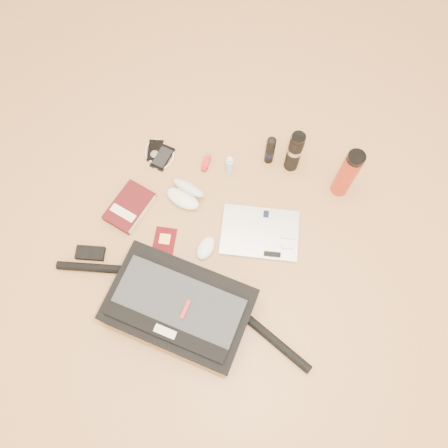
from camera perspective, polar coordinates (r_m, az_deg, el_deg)
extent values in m
plane|color=#B17E4A|center=(1.76, -2.07, -4.02)|extent=(4.00, 4.00, 0.00)
cube|color=black|center=(1.66, -5.77, -10.72)|extent=(0.55, 0.39, 0.12)
cube|color=#292A2F|center=(1.59, -6.18, -10.65)|extent=(0.48, 0.29, 0.01)
cube|color=black|center=(1.58, -7.66, -13.79)|extent=(0.46, 0.12, 0.02)
cube|color=beige|center=(1.58, -7.67, -13.78)|extent=(0.08, 0.04, 0.02)
cube|color=#A7151A|center=(1.58, -5.06, -11.10)|extent=(0.02, 0.07, 0.02)
cylinder|color=black|center=(1.80, -16.24, -5.54)|extent=(0.32, 0.09, 0.03)
cylinder|color=black|center=(1.69, 6.71, -14.98)|extent=(0.30, 0.17, 0.03)
cube|color=black|center=(1.83, -17.05, -3.65)|extent=(0.12, 0.07, 0.02)
cube|color=silver|center=(1.79, 4.68, -1.15)|extent=(0.34, 0.25, 0.02)
cube|color=black|center=(1.81, 5.52, 1.30)|extent=(0.03, 0.03, 0.00)
cube|color=silver|center=(1.78, 8.33, -1.66)|extent=(0.06, 0.02, 0.01)
cube|color=white|center=(1.76, 8.25, -2.96)|extent=(0.05, 0.02, 0.01)
cube|color=black|center=(1.75, 6.33, -3.94)|extent=(0.07, 0.03, 0.01)
cube|color=#400B0E|center=(1.86, -12.22, 2.21)|extent=(0.19, 0.23, 0.04)
cube|color=beige|center=(1.83, -10.57, 1.24)|extent=(0.06, 0.19, 0.03)
cube|color=beige|center=(1.83, -13.06, 1.43)|extent=(0.12, 0.07, 0.00)
cube|color=#460308|center=(1.79, -7.79, -2.27)|extent=(0.10, 0.13, 0.00)
cube|color=gold|center=(1.79, -7.75, -1.94)|extent=(0.05, 0.05, 0.00)
ellipsoid|color=white|center=(1.75, -2.41, -3.17)|extent=(0.08, 0.12, 0.03)
ellipsoid|color=white|center=(1.83, -5.40, 3.31)|extent=(0.17, 0.12, 0.04)
ellipsoid|color=silver|center=(1.83, -4.63, 4.72)|extent=(0.17, 0.12, 0.09)
ellipsoid|color=black|center=(1.84, -6.19, 3.80)|extent=(0.05, 0.04, 0.01)
ellipsoid|color=black|center=(1.82, -4.64, 2.93)|extent=(0.05, 0.04, 0.01)
cylinder|color=black|center=(1.83, -5.42, 3.39)|extent=(0.02, 0.01, 0.00)
cube|color=black|center=(1.97, -8.96, 9.44)|extent=(0.08, 0.12, 0.01)
cylinder|color=#A3A3A6|center=(1.96, -9.06, 9.00)|extent=(0.04, 0.04, 0.00)
torus|color=silver|center=(1.97, -8.96, 9.46)|extent=(0.11, 0.11, 0.01)
cube|color=black|center=(1.95, -8.03, 8.58)|extent=(0.09, 0.13, 0.01)
cube|color=black|center=(1.95, -8.06, 8.68)|extent=(0.07, 0.11, 0.00)
torus|color=silver|center=(1.95, -8.03, 8.60)|extent=(0.11, 0.11, 0.01)
cube|color=red|center=(1.92, -2.35, 8.04)|extent=(0.03, 0.05, 0.02)
cube|color=#A91A1A|center=(1.90, -2.63, 7.18)|extent=(0.02, 0.02, 0.02)
cylinder|color=#B3B3B6|center=(1.93, -2.06, 8.92)|extent=(0.02, 0.03, 0.02)
cylinder|color=#AFDBEC|center=(1.86, 0.72, 7.51)|extent=(0.03, 0.03, 0.09)
cylinder|color=silver|center=(1.82, 0.74, 8.34)|extent=(0.02, 0.02, 0.02)
cylinder|color=white|center=(1.81, 0.74, 8.54)|extent=(0.01, 0.01, 0.01)
cylinder|color=black|center=(1.88, 6.04, 9.51)|extent=(0.04, 0.04, 0.16)
cylinder|color=black|center=(1.89, 5.99, 9.24)|extent=(0.04, 0.04, 0.03)
ellipsoid|color=black|center=(1.81, 6.29, 10.79)|extent=(0.04, 0.04, 0.02)
cylinder|color=black|center=(1.85, 9.14, 9.13)|extent=(0.07, 0.07, 0.21)
cylinder|color=#B1B1B4|center=(1.83, 9.26, 9.54)|extent=(0.07, 0.07, 0.03)
cylinder|color=black|center=(1.75, 9.71, 11.03)|extent=(0.06, 0.06, 0.02)
cylinder|color=#AD2818|center=(1.82, 15.69, 6.15)|extent=(0.09, 0.09, 0.25)
cylinder|color=black|center=(1.71, 16.89, 8.27)|extent=(0.09, 0.09, 0.03)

